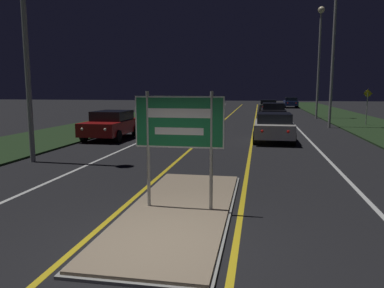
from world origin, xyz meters
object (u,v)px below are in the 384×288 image
(car_receding_0, at_px, (274,126))
(car_approaching_1, at_px, (158,114))
(car_receding_3, at_px, (291,102))
(car_approaching_0, at_px, (111,124))
(streetlight_right_far, at_px, (320,45))
(streetlight_right_near, at_px, (334,31))
(warning_sign, at_px, (367,104))
(car_receding_1, at_px, (273,112))
(highway_sign, at_px, (179,127))
(car_receding_2, at_px, (268,106))

(car_receding_0, relative_size, car_approaching_1, 0.90)
(car_receding_3, relative_size, car_approaching_0, 1.11)
(car_receding_0, xyz_separation_m, car_receding_3, (3.58, 35.48, 0.02))
(streetlight_right_far, height_order, car_approaching_1, streetlight_right_far)
(car_approaching_0, bearing_deg, streetlight_right_near, 32.58)
(car_receding_0, xyz_separation_m, warning_sign, (6.77, 9.25, 0.83))
(car_receding_0, relative_size, car_approaching_0, 0.98)
(car_approaching_0, xyz_separation_m, warning_sign, (15.19, 9.67, 0.83))
(streetlight_right_far, relative_size, warning_sign, 3.82)
(car_approaching_0, bearing_deg, car_approaching_1, 88.67)
(car_receding_1, height_order, car_approaching_0, car_receding_1)
(car_approaching_0, xyz_separation_m, car_approaching_1, (0.20, 8.53, 0.01))
(streetlight_right_far, bearing_deg, streetlight_right_near, -92.12)
(car_receding_0, relative_size, car_receding_3, 0.89)
(car_receding_3, bearing_deg, car_approaching_0, -108.48)
(highway_sign, bearing_deg, warning_sign, 66.29)
(car_approaching_1, bearing_deg, car_receding_0, -44.59)
(car_receding_0, distance_m, car_approaching_0, 8.43)
(car_receding_3, bearing_deg, warning_sign, -83.07)
(highway_sign, relative_size, car_receding_3, 0.52)
(car_approaching_0, bearing_deg, car_receding_2, 69.73)
(streetlight_right_far, distance_m, car_approaching_0, 21.26)
(streetlight_right_far, bearing_deg, car_receding_0, -105.28)
(car_receding_1, distance_m, warning_sign, 6.97)
(car_receding_1, relative_size, car_approaching_1, 0.97)
(highway_sign, height_order, streetlight_right_far, streetlight_right_far)
(highway_sign, relative_size, car_approaching_1, 0.53)
(car_approaching_0, bearing_deg, streetlight_right_far, 51.71)
(streetlight_right_far, height_order, car_receding_2, streetlight_right_far)
(car_approaching_1, relative_size, warning_sign, 1.85)
(car_approaching_1, distance_m, warning_sign, 15.05)
(streetlight_right_near, distance_m, car_receding_1, 7.99)
(streetlight_right_near, distance_m, car_approaching_0, 15.76)
(streetlight_right_far, xyz_separation_m, warning_sign, (2.48, -6.43, -4.81))
(car_receding_0, height_order, car_approaching_0, car_approaching_0)
(car_approaching_0, height_order, car_approaching_1, car_approaching_0)
(streetlight_right_near, xyz_separation_m, car_receding_1, (-3.61, 4.40, -5.61))
(highway_sign, bearing_deg, streetlight_right_far, 76.29)
(warning_sign, bearing_deg, highway_sign, -113.71)
(car_receding_3, bearing_deg, highway_sign, -97.19)
(car_receding_1, xyz_separation_m, car_receding_3, (3.21, 23.57, -0.02))
(car_receding_3, distance_m, car_approaching_0, 37.85)
(highway_sign, bearing_deg, car_receding_3, 82.81)
(car_approaching_1, bearing_deg, highway_sign, -73.32)
(car_receding_3, distance_m, warning_sign, 26.44)
(car_receding_1, relative_size, car_receding_3, 0.96)
(car_receding_0, bearing_deg, car_receding_3, 84.24)
(streetlight_right_near, xyz_separation_m, car_receding_2, (-3.77, 15.43, -5.64))
(car_receding_1, bearing_deg, car_receding_2, 90.87)
(car_receding_2, height_order, car_receding_3, car_receding_3)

